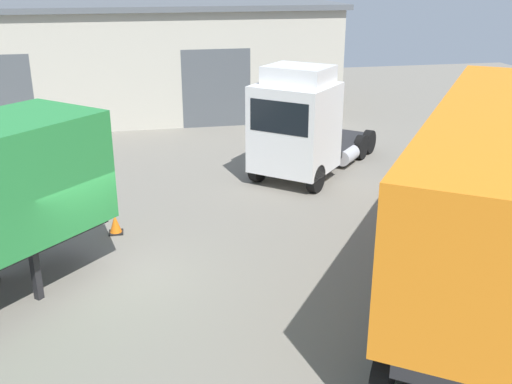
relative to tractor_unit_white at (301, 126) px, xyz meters
The scene contains 5 objects.
ground_plane 9.18m from the tractor_unit_white, 137.80° to the right, with size 60.00×60.00×0.00m, color slate.
warehouse_building 14.43m from the tractor_unit_white, 117.52° to the left, with size 22.51×10.14×5.47m.
tractor_unit_white is the anchor object (origin of this frame).
container_trailer_white 8.55m from the tractor_unit_white, 76.42° to the right, with size 8.89×11.00×4.24m.
traffic_cone 7.51m from the tractor_unit_white, 150.66° to the right, with size 0.40×0.40×0.55m.
Camera 1 is at (1.00, -13.47, 6.99)m, focal length 42.00 mm.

